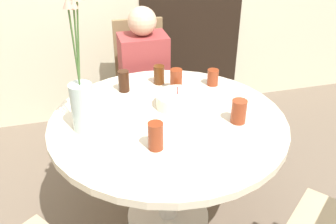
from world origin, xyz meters
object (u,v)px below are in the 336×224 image
at_px(side_plate, 122,121).
at_px(drink_glass_2, 213,77).
at_px(birthday_cake, 178,100).
at_px(flower_vase, 82,97).
at_px(person_guest, 144,85).
at_px(drink_glass_5, 176,80).
at_px(drink_glass_0, 156,136).
at_px(chair_left_flank, 141,73).
at_px(drink_glass_3, 239,111).
at_px(drink_glass_1, 159,75).
at_px(drink_glass_4, 124,81).

xyz_separation_m(side_plate, drink_glass_2, (0.61, 0.29, 0.05)).
height_order(birthday_cake, flower_vase, flower_vase).
bearing_deg(person_guest, side_plate, -109.29).
bearing_deg(birthday_cake, drink_glass_5, 76.23).
height_order(flower_vase, drink_glass_5, flower_vase).
bearing_deg(person_guest, drink_glass_2, -57.86).
bearing_deg(drink_glass_5, birthday_cake, -103.77).
bearing_deg(drink_glass_0, chair_left_flank, 82.04).
bearing_deg(drink_glass_3, side_plate, 165.25).
distance_m(birthday_cake, drink_glass_5, 0.20).
bearing_deg(birthday_cake, drink_glass_1, 95.31).
relative_size(chair_left_flank, drink_glass_5, 6.81).
relative_size(flower_vase, drink_glass_3, 5.72).
xyz_separation_m(flower_vase, drink_glass_5, (0.56, 0.30, -0.12)).
height_order(flower_vase, drink_glass_1, flower_vase).
relative_size(birthday_cake, drink_glass_2, 2.37).
bearing_deg(chair_left_flank, birthday_cake, -84.91).
relative_size(drink_glass_0, drink_glass_2, 1.37).
xyz_separation_m(flower_vase, side_plate, (0.18, 0.02, -0.18)).
xyz_separation_m(flower_vase, drink_glass_4, (0.26, 0.37, -0.12)).
distance_m(drink_glass_2, drink_glass_4, 0.55).
distance_m(drink_glass_1, drink_glass_2, 0.33).
relative_size(flower_vase, person_guest, 0.65).
relative_size(drink_glass_2, drink_glass_5, 0.73).
distance_m(chair_left_flank, person_guest, 0.16).
height_order(drink_glass_1, person_guest, person_guest).
bearing_deg(drink_glass_0, flower_vase, 140.94).
distance_m(side_plate, drink_glass_4, 0.36).
bearing_deg(side_plate, drink_glass_0, -66.27).
distance_m(side_plate, drink_glass_2, 0.68).
bearing_deg(drink_glass_3, drink_glass_0, -165.97).
xyz_separation_m(drink_glass_0, drink_glass_4, (-0.05, 0.62, -0.00)).
bearing_deg(drink_glass_1, drink_glass_4, -168.57).
bearing_deg(drink_glass_1, flower_vase, -138.92).
bearing_deg(drink_glass_1, chair_left_flank, 90.54).
bearing_deg(chair_left_flank, drink_glass_3, -72.56).
xyz_separation_m(chair_left_flank, person_guest, (-0.01, -0.16, -0.02)).
relative_size(birthday_cake, drink_glass_3, 1.90).
bearing_deg(chair_left_flank, flower_vase, -112.68).
distance_m(drink_glass_0, drink_glass_4, 0.62).
height_order(birthday_cake, side_plate, birthday_cake).
relative_size(drink_glass_2, drink_glass_3, 0.80).
xyz_separation_m(drink_glass_4, person_guest, (0.21, 0.46, -0.27)).
distance_m(birthday_cake, drink_glass_3, 0.35).
relative_size(drink_glass_5, person_guest, 0.13).
relative_size(side_plate, drink_glass_5, 1.31).
height_order(flower_vase, drink_glass_3, flower_vase).
distance_m(flower_vase, drink_glass_1, 0.65).
bearing_deg(side_plate, drink_glass_3, -14.75).
bearing_deg(drink_glass_1, drink_glass_3, -62.41).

